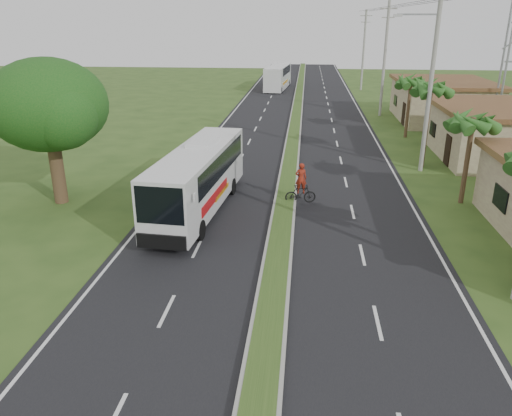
{
  "coord_description": "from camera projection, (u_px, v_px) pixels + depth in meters",
  "views": [
    {
      "loc": [
        0.93,
        -14.13,
        9.21
      ],
      "look_at": [
        -1.0,
        5.37,
        1.8
      ],
      "focal_mm": 35.0,
      "sensor_mm": 36.0,
      "label": 1
    }
  ],
  "objects": [
    {
      "name": "lane_edge_left",
      "position": [
        197.0,
        157.0,
        35.73
      ],
      "size": [
        0.12,
        160.0,
        0.01
      ],
      "primitive_type": "cube",
      "color": "silver",
      "rests_on": "ground"
    },
    {
      "name": "shop_far",
      "position": [
        442.0,
        100.0,
        48.02
      ],
      "size": [
        8.6,
        11.6,
        3.82
      ],
      "color": "gray",
      "rests_on": "ground"
    },
    {
      "name": "utility_pole_b",
      "position": [
        432.0,
        72.0,
        30.25
      ],
      "size": [
        3.2,
        0.28,
        12.0
      ],
      "color": "gray",
      "rests_on": "ground"
    },
    {
      "name": "ground",
      "position": [
        270.0,
        317.0,
        16.49
      ],
      "size": [
        180.0,
        180.0,
        0.0
      ],
      "primitive_type": "plane",
      "color": "#2E491B",
      "rests_on": "ground"
    },
    {
      "name": "shop_mid",
      "position": [
        492.0,
        131.0,
        35.02
      ],
      "size": [
        7.6,
        10.6,
        3.67
      ],
      "color": "gray",
      "rests_on": "ground"
    },
    {
      "name": "utility_pole_d",
      "position": [
        364.0,
        49.0,
        67.77
      ],
      "size": [
        1.6,
        0.28,
        10.5
      ],
      "color": "gray",
      "rests_on": "ground"
    },
    {
      "name": "shade_tree",
      "position": [
        46.0,
        108.0,
        25.16
      ],
      "size": [
        6.3,
        6.0,
        7.54
      ],
      "color": "#473321",
      "rests_on": "ground"
    },
    {
      "name": "palm_verge_d",
      "position": [
        411.0,
        82.0,
        40.08
      ],
      "size": [
        2.4,
        2.4,
        5.25
      ],
      "color": "#473321",
      "rests_on": "ground"
    },
    {
      "name": "median_strip",
      "position": [
        291.0,
        158.0,
        35.07
      ],
      "size": [
        1.2,
        160.0,
        0.18
      ],
      "color": "gray",
      "rests_on": "ground"
    },
    {
      "name": "motorcyclist",
      "position": [
        301.0,
        189.0,
        26.47
      ],
      "size": [
        1.7,
        0.71,
        2.21
      ],
      "rotation": [
        0.0,
        0.0,
        0.15
      ],
      "color": "black",
      "rests_on": "ground"
    },
    {
      "name": "coach_bus_far",
      "position": [
        278.0,
        76.0,
        70.12
      ],
      "size": [
        3.25,
        11.11,
        3.19
      ],
      "rotation": [
        0.0,
        0.0,
        -0.08
      ],
      "color": "silver",
      "rests_on": "ground"
    },
    {
      "name": "utility_pole_c",
      "position": [
        385.0,
        58.0,
        49.07
      ],
      "size": [
        1.6,
        0.28,
        11.0
      ],
      "color": "gray",
      "rests_on": "ground"
    },
    {
      "name": "road_asphalt",
      "position": [
        291.0,
        159.0,
        35.1
      ],
      "size": [
        14.0,
        160.0,
        0.02
      ],
      "primitive_type": "cube",
      "color": "black",
      "rests_on": "ground"
    },
    {
      "name": "palm_verge_c",
      "position": [
        431.0,
        89.0,
        31.55
      ],
      "size": [
        2.4,
        2.4,
        5.85
      ],
      "color": "#473321",
      "rests_on": "ground"
    },
    {
      "name": "palm_verge_b",
      "position": [
        473.0,
        122.0,
        25.25
      ],
      "size": [
        2.4,
        2.4,
        5.05
      ],
      "color": "#473321",
      "rests_on": "ground"
    },
    {
      "name": "lane_edge_right",
      "position": [
        387.0,
        162.0,
        34.49
      ],
      "size": [
        0.12,
        160.0,
        0.01
      ],
      "primitive_type": "cube",
      "color": "silver",
      "rests_on": "ground"
    },
    {
      "name": "coach_bus_main",
      "position": [
        199.0,
        175.0,
        24.96
      ],
      "size": [
        3.12,
        10.95,
        3.49
      ],
      "rotation": [
        0.0,
        0.0,
        -0.08
      ],
      "color": "silver",
      "rests_on": "ground"
    }
  ]
}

